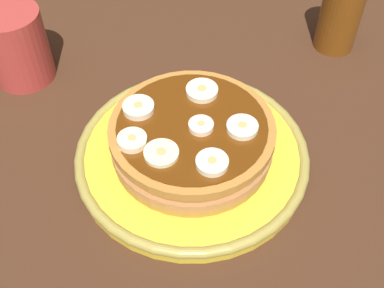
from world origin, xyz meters
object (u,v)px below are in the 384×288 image
(banana_slice_0, at_px, (201,126))
(coffee_mug, at_px, (17,43))
(pancake_stack, at_px, (191,139))
(syrup_bottle, at_px, (342,8))
(banana_slice_3, at_px, (242,128))
(banana_slice_4, at_px, (202,91))
(banana_slice_6, at_px, (132,141))
(banana_slice_1, at_px, (212,163))
(plate, at_px, (192,155))
(banana_slice_5, at_px, (161,154))
(banana_slice_2, at_px, (139,108))

(banana_slice_0, bearing_deg, coffee_mug, 50.40)
(pancake_stack, relative_size, coffee_mug, 1.60)
(banana_slice_0, xyz_separation_m, syrup_bottle, (0.20, -0.21, -0.00))
(banana_slice_3, distance_m, syrup_bottle, 0.26)
(banana_slice_3, bearing_deg, banana_slice_4, 30.95)
(pancake_stack, height_order, banana_slice_0, banana_slice_0)
(banana_slice_4, height_order, coffee_mug, coffee_mug)
(banana_slice_0, relative_size, syrup_bottle, 0.19)
(banana_slice_6, distance_m, coffee_mug, 0.24)
(banana_slice_1, bearing_deg, pancake_stack, 15.74)
(banana_slice_4, bearing_deg, plate, 161.63)
(banana_slice_0, relative_size, coffee_mug, 0.23)
(pancake_stack, bearing_deg, banana_slice_5, 138.18)
(banana_slice_5, relative_size, syrup_bottle, 0.26)
(plate, relative_size, banana_slice_0, 9.85)
(pancake_stack, height_order, banana_slice_4, banana_slice_4)
(coffee_mug, bearing_deg, pancake_stack, -130.24)
(coffee_mug, bearing_deg, banana_slice_0, -129.60)
(banana_slice_3, relative_size, banana_slice_5, 0.94)
(syrup_bottle, bearing_deg, banana_slice_1, 140.09)
(banana_slice_3, bearing_deg, coffee_mug, 54.38)
(pancake_stack, distance_m, syrup_bottle, 0.29)
(plate, height_order, banana_slice_3, banana_slice_3)
(plate, height_order, banana_slice_6, banana_slice_6)
(banana_slice_0, distance_m, coffee_mug, 0.28)
(coffee_mug, relative_size, syrup_bottle, 0.83)
(banana_slice_6, distance_m, syrup_bottle, 0.35)
(banana_slice_4, bearing_deg, banana_slice_5, 149.53)
(plate, xyz_separation_m, banana_slice_2, (0.03, 0.05, 0.05))
(banana_slice_1, bearing_deg, banana_slice_3, -40.37)
(plate, xyz_separation_m, syrup_bottle, (0.19, -0.22, 0.05))
(banana_slice_4, distance_m, coffee_mug, 0.25)
(plate, bearing_deg, pancake_stack, 115.69)
(banana_slice_6, bearing_deg, plate, -73.09)
(banana_slice_0, height_order, coffee_mug, coffee_mug)
(banana_slice_3, xyz_separation_m, banana_slice_4, (0.06, 0.04, 0.00))
(coffee_mug, bearing_deg, syrup_bottle, -87.43)
(banana_slice_5, distance_m, banana_slice_6, 0.03)
(banana_slice_4, bearing_deg, banana_slice_3, -149.05)
(banana_slice_1, relative_size, banana_slice_6, 1.07)
(banana_slice_6, xyz_separation_m, coffee_mug, (0.19, 0.14, -0.01))
(banana_slice_0, height_order, banana_slice_4, same)
(plate, height_order, banana_slice_2, banana_slice_2)
(banana_slice_1, distance_m, syrup_bottle, 0.32)
(pancake_stack, xyz_separation_m, banana_slice_3, (-0.01, -0.05, 0.02))
(pancake_stack, height_order, coffee_mug, coffee_mug)
(banana_slice_1, bearing_deg, syrup_bottle, -39.91)
(banana_slice_6, bearing_deg, syrup_bottle, -53.32)
(pancake_stack, distance_m, banana_slice_3, 0.06)
(banana_slice_6, bearing_deg, banana_slice_1, -115.20)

